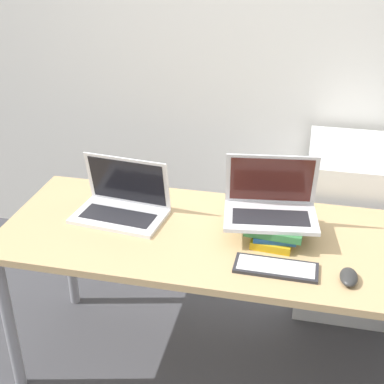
# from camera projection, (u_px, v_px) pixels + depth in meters

# --- Properties ---
(wall_back) EXTENTS (8.00, 0.05, 2.70)m
(wall_back) POSITION_uv_depth(u_px,v_px,m) (258.00, 27.00, 2.76)
(wall_back) COLOR silver
(wall_back) RESTS_ON ground_plane
(desk) EXTENTS (1.79, 0.71, 0.72)m
(desk) POSITION_uv_depth(u_px,v_px,m) (220.00, 249.00, 2.18)
(desk) COLOR tan
(desk) RESTS_ON ground_plane
(laptop_left) EXTENTS (0.40, 0.28, 0.25)m
(laptop_left) POSITION_uv_depth(u_px,v_px,m) (122.00, 204.00, 2.27)
(laptop_left) COLOR silver
(laptop_left) RESTS_ON desk
(book_stack) EXTENTS (0.24, 0.30, 0.08)m
(book_stack) POSITION_uv_depth(u_px,v_px,m) (276.00, 226.00, 2.13)
(book_stack) COLOR gold
(book_stack) RESTS_ON desk
(laptop_on_books) EXTENTS (0.39, 0.28, 0.24)m
(laptop_on_books) POSITION_uv_depth(u_px,v_px,m) (271.00, 205.00, 2.11)
(laptop_on_books) COLOR silver
(laptop_on_books) RESTS_ON book_stack
(wireless_keyboard) EXTENTS (0.30, 0.12, 0.01)m
(wireless_keyboard) POSITION_uv_depth(u_px,v_px,m) (276.00, 268.00, 1.94)
(wireless_keyboard) COLOR #28282D
(wireless_keyboard) RESTS_ON desk
(mouse) EXTENTS (0.06, 0.11, 0.03)m
(mouse) POSITION_uv_depth(u_px,v_px,m) (349.00, 277.00, 1.87)
(mouse) COLOR #2D2D2D
(mouse) RESTS_ON desk
(mini_fridge) EXTENTS (0.48, 0.58, 0.86)m
(mini_fridge) POSITION_uv_depth(u_px,v_px,m) (349.00, 226.00, 2.77)
(mini_fridge) COLOR white
(mini_fridge) RESTS_ON ground_plane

